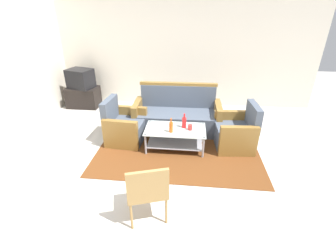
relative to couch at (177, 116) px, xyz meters
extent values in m
plane|color=beige|center=(0.07, -1.52, -0.32)|extent=(14.00, 14.00, 0.00)
cube|color=silver|center=(0.07, 1.54, 1.08)|extent=(6.52, 0.12, 2.80)
cube|color=brown|center=(0.07, -0.69, -0.31)|extent=(2.96, 2.17, 0.01)
cube|color=#4C5666|center=(0.00, -0.05, -0.10)|extent=(1.61, 0.72, 0.42)
cube|color=#4C5666|center=(0.00, 0.27, 0.35)|extent=(1.60, 0.16, 0.48)
cube|color=olive|center=(0.84, -0.04, 0.00)|extent=(0.13, 0.70, 0.62)
cube|color=olive|center=(-0.84, -0.06, 0.00)|extent=(0.13, 0.70, 0.62)
cube|color=olive|center=(0.00, 0.27, 0.62)|extent=(1.64, 0.12, 0.06)
cube|color=#4C5666|center=(-0.96, -0.56, -0.11)|extent=(0.70, 0.65, 0.40)
cube|color=#4C5666|center=(-1.27, -0.53, 0.32)|extent=(0.16, 0.61, 0.45)
cube|color=olive|center=(-0.93, -0.23, -0.02)|extent=(0.67, 0.15, 0.58)
cube|color=olive|center=(-0.98, -0.89, -0.02)|extent=(0.67, 0.15, 0.58)
cube|color=#4C5666|center=(1.11, -0.57, -0.11)|extent=(0.70, 0.65, 0.40)
cube|color=#4C5666|center=(1.41, -0.55, 0.32)|extent=(0.16, 0.61, 0.45)
cube|color=olive|center=(1.13, -0.90, -0.02)|extent=(0.67, 0.15, 0.58)
cube|color=olive|center=(1.08, -0.24, -0.02)|extent=(0.67, 0.15, 0.58)
cube|color=silver|center=(0.01, -0.75, 0.09)|extent=(1.10, 0.60, 0.02)
cube|color=#9E9EA5|center=(0.01, -0.75, -0.19)|extent=(1.00, 0.52, 0.02)
cylinder|color=#9E9EA5|center=(-0.50, -0.49, -0.11)|extent=(0.04, 0.04, 0.40)
cylinder|color=#9E9EA5|center=(0.52, -0.49, -0.11)|extent=(0.04, 0.04, 0.40)
cylinder|color=#9E9EA5|center=(-0.50, -1.01, -0.11)|extent=(0.04, 0.04, 0.40)
cylinder|color=#9E9EA5|center=(0.52, -1.01, -0.11)|extent=(0.04, 0.04, 0.40)
cylinder|color=#D85919|center=(-0.05, -0.88, 0.19)|extent=(0.07, 0.07, 0.19)
cylinder|color=#D85919|center=(-0.05, -0.88, 0.32)|extent=(0.03, 0.03, 0.08)
cylinder|color=red|center=(0.17, -0.68, 0.19)|extent=(0.08, 0.08, 0.19)
cylinder|color=red|center=(0.17, -0.68, 0.33)|extent=(0.03, 0.03, 0.08)
cylinder|color=red|center=(0.28, -0.76, 0.14)|extent=(0.08, 0.08, 0.10)
cube|color=black|center=(-2.54, 1.03, -0.06)|extent=(0.80, 0.50, 0.52)
cube|color=black|center=(-2.54, 1.03, 0.44)|extent=(0.70, 0.60, 0.48)
cube|color=black|center=(-2.47, 1.24, 0.44)|extent=(0.49, 0.16, 0.36)
cube|color=#AD844C|center=(-0.23, -2.32, 0.10)|extent=(0.60, 0.60, 0.04)
cube|color=#AD844C|center=(-0.16, -2.53, 0.32)|extent=(0.47, 0.18, 0.40)
cylinder|color=#AD844C|center=(-0.49, -2.18, -0.11)|extent=(0.03, 0.03, 0.42)
cylinder|color=#AD844C|center=(-0.09, -2.06, -0.11)|extent=(0.03, 0.03, 0.42)
cylinder|color=#AD844C|center=(-0.37, -2.58, -0.11)|extent=(0.03, 0.03, 0.42)
cylinder|color=#AD844C|center=(0.03, -2.46, -0.11)|extent=(0.03, 0.03, 0.42)
camera|label=1|loc=(0.26, -4.52, 2.15)|focal=25.17mm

